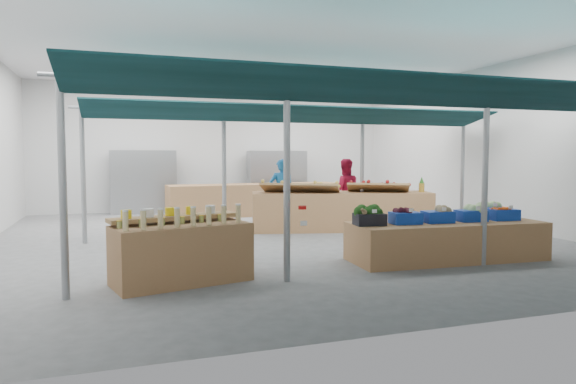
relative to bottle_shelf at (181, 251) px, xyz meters
name	(u,v)px	position (x,y,z in m)	size (l,w,h in m)	color
floor	(273,237)	(2.48, 3.56, -0.46)	(13.00, 13.00, 0.00)	slate
hall	(256,124)	(2.48, 5.00, 2.18)	(13.00, 13.00, 13.00)	silver
pole_grid	(335,158)	(3.23, 1.81, 1.35)	(10.00, 4.60, 3.00)	gray
awnings	(335,108)	(3.23, 1.81, 2.32)	(9.50, 7.08, 0.30)	black
back_shelving_left	(143,182)	(-0.02, 9.56, 0.54)	(2.00, 0.50, 2.00)	#B23F33
back_shelving_right	(277,180)	(4.48, 9.56, 0.54)	(2.00, 0.50, 2.00)	#B23F33
bottle_shelf	(181,251)	(0.00, 0.00, 0.00)	(2.08, 1.52, 1.13)	#91653F
veg_counter	(447,241)	(4.67, 0.13, -0.13)	(3.47, 1.16, 0.67)	#91653F
fruit_counter	(341,211)	(4.44, 4.09, 0.01)	(4.41, 1.05, 0.95)	#91653F
far_counter	(255,199)	(3.27, 7.99, 0.02)	(5.41, 1.08, 0.97)	#91653F
crate_stack	(509,241)	(5.93, 0.01, -0.17)	(0.49, 0.34, 0.59)	#0E349E
vendor_left	(282,193)	(3.24, 5.19, 0.42)	(0.64, 0.42, 1.77)	#185E9F
vendor_right	(345,191)	(5.04, 5.19, 0.42)	(0.86, 0.67, 1.77)	#AD1539
crate_broccoli	(370,216)	(3.18, 0.21, 0.37)	(0.54, 0.43, 0.35)	black
crate_beets	(405,216)	(3.85, 0.17, 0.34)	(0.54, 0.43, 0.29)	#0E349E
crate_celeriac	(438,214)	(4.48, 0.14, 0.36)	(0.54, 0.43, 0.31)	#0E349E
crate_cabbage	(471,212)	(5.15, 0.10, 0.37)	(0.54, 0.43, 0.35)	#0E349E
crate_carrots	(503,214)	(5.82, 0.06, 0.32)	(0.54, 0.43, 0.29)	#0E349E
sparrow	(364,212)	(3.02, 0.10, 0.46)	(0.12, 0.09, 0.11)	brown
pole_ribbon	(302,209)	(1.66, -0.61, 0.62)	(0.12, 0.12, 0.28)	red
apple_heap_yellow	(300,186)	(3.40, 4.25, 0.65)	(2.00, 1.52, 0.27)	#997247
apple_heap_red	(378,186)	(5.28, 3.77, 0.65)	(1.65, 1.33, 0.27)	#997247
pineapple	(422,185)	(6.35, 3.49, 0.66)	(0.14, 0.14, 0.39)	#8C6019
crate_extra	(488,210)	(5.85, 0.50, 0.36)	(0.52, 0.42, 0.32)	#0E349E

